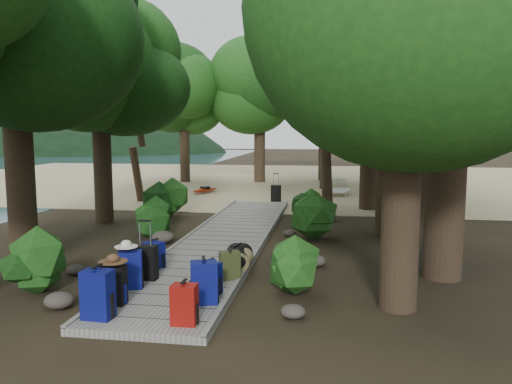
% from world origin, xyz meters
% --- Properties ---
extents(ground, '(120.00, 120.00, 0.00)m').
position_xyz_m(ground, '(0.00, 0.00, 0.00)').
color(ground, '#312718').
rests_on(ground, ground).
extents(sand_beach, '(40.00, 22.00, 0.02)m').
position_xyz_m(sand_beach, '(0.00, 16.00, 0.01)').
color(sand_beach, tan).
rests_on(sand_beach, ground).
extents(boardwalk, '(2.00, 12.00, 0.12)m').
position_xyz_m(boardwalk, '(0.00, 1.00, 0.06)').
color(boardwalk, gray).
rests_on(boardwalk, ground).
extents(backpack_left_a, '(0.43, 0.31, 0.77)m').
position_xyz_m(backpack_left_a, '(-0.65, -4.60, 0.50)').
color(backpack_left_a, navy).
rests_on(backpack_left_a, boardwalk).
extents(backpack_left_b, '(0.36, 0.26, 0.66)m').
position_xyz_m(backpack_left_b, '(-0.69, -4.01, 0.45)').
color(backpack_left_b, black).
rests_on(backpack_left_b, boardwalk).
extents(backpack_left_c, '(0.44, 0.37, 0.70)m').
position_xyz_m(backpack_left_c, '(-0.73, -3.25, 0.47)').
color(backpack_left_c, navy).
rests_on(backpack_left_c, boardwalk).
extents(backpack_left_d, '(0.44, 0.39, 0.55)m').
position_xyz_m(backpack_left_d, '(-0.80, -1.97, 0.40)').
color(backpack_left_d, navy).
rests_on(backpack_left_d, boardwalk).
extents(backpack_right_a, '(0.34, 0.24, 0.61)m').
position_xyz_m(backpack_right_a, '(0.60, -4.62, 0.43)').
color(backpack_right_a, '#910A01').
rests_on(backpack_right_a, boardwalk).
extents(backpack_right_b, '(0.46, 0.39, 0.72)m').
position_xyz_m(backpack_right_b, '(0.66, -3.78, 0.48)').
color(backpack_right_b, navy).
rests_on(backpack_right_b, boardwalk).
extents(backpack_right_c, '(0.40, 0.34, 0.58)m').
position_xyz_m(backpack_right_c, '(0.64, -3.34, 0.41)').
color(backpack_right_c, navy).
rests_on(backpack_right_c, boardwalk).
extents(backpack_right_d, '(0.42, 0.37, 0.54)m').
position_xyz_m(backpack_right_d, '(0.79, -2.48, 0.39)').
color(backpack_right_d, '#353E19').
rests_on(backpack_right_d, boardwalk).
extents(duffel_right_khaki, '(0.55, 0.64, 0.36)m').
position_xyz_m(duffel_right_khaki, '(0.80, -1.85, 0.30)').
color(duffel_right_khaki, brown).
rests_on(duffel_right_khaki, boardwalk).
extents(duffel_right_black, '(0.54, 0.71, 0.40)m').
position_xyz_m(duffel_right_black, '(0.77, -1.66, 0.32)').
color(duffel_right_black, black).
rests_on(duffel_right_black, boardwalk).
extents(suitcase_on_boardwalk, '(0.40, 0.23, 0.61)m').
position_xyz_m(suitcase_on_boardwalk, '(-0.66, -2.75, 0.43)').
color(suitcase_on_boardwalk, black).
rests_on(suitcase_on_boardwalk, boardwalk).
extents(lone_suitcase_on_sand, '(0.41, 0.26, 0.62)m').
position_xyz_m(lone_suitcase_on_sand, '(0.47, 7.87, 0.33)').
color(lone_suitcase_on_sand, black).
rests_on(lone_suitcase_on_sand, sand_beach).
extents(hat_brown, '(0.43, 0.43, 0.13)m').
position_xyz_m(hat_brown, '(-0.68, -4.02, 0.84)').
color(hat_brown, '#51351E').
rests_on(hat_brown, backpack_left_b).
extents(hat_white, '(0.38, 0.38, 0.13)m').
position_xyz_m(hat_white, '(-0.80, -3.25, 0.88)').
color(hat_white, silver).
rests_on(hat_white, backpack_left_c).
extents(kayak, '(1.96, 3.49, 0.34)m').
position_xyz_m(kayak, '(-2.86, 10.00, 0.19)').
color(kayak, '#A3260E').
rests_on(kayak, sand_beach).
extents(sun_lounger, '(1.14, 2.19, 0.67)m').
position_xyz_m(sun_lounger, '(2.88, 10.04, 0.36)').
color(sun_lounger, silver).
rests_on(sun_lounger, sand_beach).
extents(tree_right_a, '(4.91, 4.91, 8.19)m').
position_xyz_m(tree_right_a, '(3.59, -3.22, 4.09)').
color(tree_right_a, black).
rests_on(tree_right_a, ground).
extents(tree_right_c, '(5.49, 5.49, 9.50)m').
position_xyz_m(tree_right_c, '(4.01, 2.08, 4.75)').
color(tree_right_c, black).
rests_on(tree_right_c, ground).
extents(tree_right_d, '(6.30, 6.30, 11.55)m').
position_xyz_m(tree_right_d, '(5.32, 4.62, 5.78)').
color(tree_right_d, black).
rests_on(tree_right_d, ground).
extents(tree_right_e, '(5.17, 5.17, 9.31)m').
position_xyz_m(tree_right_e, '(3.84, 6.58, 4.65)').
color(tree_right_e, black).
rests_on(tree_right_e, ground).
extents(tree_right_f, '(5.19, 5.19, 9.27)m').
position_xyz_m(tree_right_f, '(6.25, 8.95, 4.63)').
color(tree_right_f, black).
rests_on(tree_right_f, ground).
extents(tree_left_b, '(5.00, 5.00, 9.00)m').
position_xyz_m(tree_left_b, '(-4.46, -0.55, 4.50)').
color(tree_left_b, black).
rests_on(tree_left_b, ground).
extents(tree_left_c, '(4.37, 4.37, 7.61)m').
position_xyz_m(tree_left_c, '(-4.15, 2.95, 3.80)').
color(tree_left_c, black).
rests_on(tree_left_c, ground).
extents(tree_back_a, '(4.78, 4.78, 8.28)m').
position_xyz_m(tree_back_a, '(-1.18, 14.93, 4.14)').
color(tree_back_a, black).
rests_on(tree_back_a, ground).
extents(tree_back_b, '(5.18, 5.18, 9.25)m').
position_xyz_m(tree_back_b, '(2.16, 16.28, 4.63)').
color(tree_back_b, black).
rests_on(tree_back_b, ground).
extents(tree_back_c, '(5.22, 5.22, 9.40)m').
position_xyz_m(tree_back_c, '(5.39, 14.92, 4.70)').
color(tree_back_c, black).
rests_on(tree_back_c, ground).
extents(tree_back_d, '(4.37, 4.37, 7.28)m').
position_xyz_m(tree_back_d, '(-5.07, 14.41, 3.64)').
color(tree_back_d, black).
rests_on(tree_back_d, ground).
extents(palm_right_a, '(4.97, 4.97, 8.46)m').
position_xyz_m(palm_right_a, '(2.60, 6.13, 4.23)').
color(palm_right_a, '#184413').
rests_on(palm_right_a, ground).
extents(palm_right_b, '(3.85, 3.85, 7.44)m').
position_xyz_m(palm_right_b, '(4.71, 11.22, 3.72)').
color(palm_right_b, '#184413').
rests_on(palm_right_b, ground).
extents(palm_right_c, '(4.86, 4.86, 7.72)m').
position_xyz_m(palm_right_c, '(2.46, 12.51, 3.86)').
color(palm_right_c, '#184413').
rests_on(palm_right_c, ground).
extents(palm_left_a, '(3.98, 3.98, 6.33)m').
position_xyz_m(palm_left_a, '(-4.90, 7.13, 3.16)').
color(palm_left_a, '#184413').
rests_on(palm_left_a, ground).
extents(rock_left_a, '(0.46, 0.42, 0.26)m').
position_xyz_m(rock_left_a, '(-1.59, -4.02, 0.13)').
color(rock_left_a, '#4C473F').
rests_on(rock_left_a, ground).
extents(rock_left_b, '(0.35, 0.32, 0.19)m').
position_xyz_m(rock_left_b, '(-2.25, -2.29, 0.10)').
color(rock_left_b, '#4C473F').
rests_on(rock_left_b, ground).
extents(rock_left_c, '(0.55, 0.49, 0.30)m').
position_xyz_m(rock_left_c, '(-1.49, 0.51, 0.15)').
color(rock_left_c, '#4C473F').
rests_on(rock_left_c, ground).
extents(rock_left_d, '(0.26, 0.24, 0.15)m').
position_xyz_m(rock_left_d, '(-2.25, 3.00, 0.07)').
color(rock_left_d, '#4C473F').
rests_on(rock_left_d, ground).
extents(rock_right_a, '(0.37, 0.34, 0.21)m').
position_xyz_m(rock_right_a, '(2.02, -3.89, 0.10)').
color(rock_right_a, '#4C473F').
rests_on(rock_right_a, ground).
extents(rock_right_b, '(0.44, 0.40, 0.24)m').
position_xyz_m(rock_right_b, '(2.24, -1.05, 0.12)').
color(rock_right_b, '#4C473F').
rests_on(rock_right_b, ground).
extents(rock_right_c, '(0.33, 0.30, 0.18)m').
position_xyz_m(rock_right_c, '(1.50, 1.74, 0.09)').
color(rock_right_c, '#4C473F').
rests_on(rock_right_c, ground).
extents(rock_right_d, '(0.59, 0.53, 0.32)m').
position_xyz_m(rock_right_d, '(2.41, 4.20, 0.16)').
color(rock_right_d, '#4C473F').
rests_on(rock_right_d, ground).
extents(shrub_left_a, '(1.06, 1.06, 0.96)m').
position_xyz_m(shrub_left_a, '(-2.49, -3.45, 0.48)').
color(shrub_left_a, '#184414').
rests_on(shrub_left_a, ground).
extents(shrub_left_b, '(1.03, 1.03, 0.93)m').
position_xyz_m(shrub_left_b, '(-1.93, 1.31, 0.46)').
color(shrub_left_b, '#184414').
rests_on(shrub_left_b, ground).
extents(shrub_left_c, '(1.23, 1.23, 1.10)m').
position_xyz_m(shrub_left_c, '(-2.59, 4.15, 0.55)').
color(shrub_left_c, '#184414').
rests_on(shrub_left_c, ground).
extents(shrub_right_a, '(0.98, 0.98, 0.88)m').
position_xyz_m(shrub_right_a, '(1.93, -2.87, 0.44)').
color(shrub_right_a, '#184414').
rests_on(shrub_right_a, ground).
extents(shrub_right_b, '(1.34, 1.34, 1.20)m').
position_xyz_m(shrub_right_b, '(2.27, 1.50, 0.60)').
color(shrub_right_b, '#184414').
rests_on(shrub_right_b, ground).
extents(shrub_right_c, '(0.85, 0.85, 0.76)m').
position_xyz_m(shrub_right_c, '(1.76, 5.07, 0.38)').
color(shrub_right_c, '#184414').
rests_on(shrub_right_c, ground).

